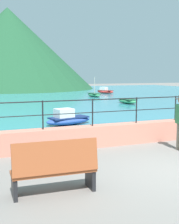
# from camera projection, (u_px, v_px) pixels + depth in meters

# --- Properties ---
(ground_plane) EXTENTS (120.00, 120.00, 0.00)m
(ground_plane) POSITION_uv_depth(u_px,v_px,m) (174.00, 172.00, 7.54)
(ground_plane) COLOR slate
(promenade_wall) EXTENTS (20.00, 0.56, 0.70)m
(promenade_wall) POSITION_uv_depth(u_px,v_px,m) (115.00, 134.00, 10.43)
(promenade_wall) COLOR tan
(promenade_wall) RESTS_ON ground
(railing) EXTENTS (18.44, 0.04, 0.90)m
(railing) POSITION_uv_depth(u_px,v_px,m) (115.00, 106.00, 10.31)
(railing) COLOR black
(railing) RESTS_ON promenade_wall
(lake_water) EXTENTS (64.00, 44.32, 0.06)m
(lake_water) POSITION_uv_depth(u_px,v_px,m) (14.00, 97.00, 31.24)
(lake_water) COLOR teal
(lake_water) RESTS_ON ground
(hill_main) EXTENTS (26.38, 26.38, 12.47)m
(hill_main) POSITION_uv_depth(u_px,v_px,m) (9.00, 49.00, 47.10)
(hill_main) COLOR #1E4C2D
(hill_main) RESTS_ON ground
(bench_main) EXTENTS (1.72, 0.63, 1.13)m
(bench_main) POSITION_uv_depth(u_px,v_px,m) (55.00, 168.00, 6.06)
(bench_main) COLOR #9E4C28
(bench_main) RESTS_ON ground
(boat_0) EXTENTS (2.44, 1.39, 0.76)m
(boat_0) POSITION_uv_depth(u_px,v_px,m) (68.00, 119.00, 14.14)
(boat_0) COLOR #2D4C9E
(boat_0) RESTS_ON lake_water
(boat_2) EXTENTS (1.88, 2.45, 0.76)m
(boat_2) POSITION_uv_depth(u_px,v_px,m) (105.00, 91.00, 36.49)
(boat_2) COLOR red
(boat_2) RESTS_ON lake_water
(boat_4) EXTENTS (0.99, 2.33, 2.03)m
(boat_4) POSITION_uv_depth(u_px,v_px,m) (94.00, 95.00, 31.24)
(boat_4) COLOR #338C59
(boat_4) RESTS_ON lake_water
(boat_6) EXTENTS (0.95, 2.32, 0.36)m
(boat_6) POSITION_uv_depth(u_px,v_px,m) (127.00, 101.00, 24.17)
(boat_6) COLOR #338C59
(boat_6) RESTS_ON lake_water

